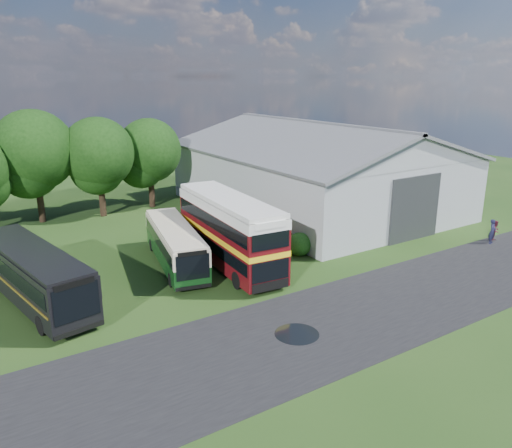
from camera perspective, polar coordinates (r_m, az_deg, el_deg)
ground at (r=28.01m, az=3.38°, el=-9.17°), size 120.00×120.00×0.00m
asphalt_road at (r=27.77m, az=12.19°, el=-9.78°), size 60.00×8.00×0.02m
puddle at (r=25.08m, az=4.69°, el=-12.46°), size 2.20×2.20×0.01m
storage_shed at (r=47.76m, az=6.70°, el=6.80°), size 18.80×24.80×8.15m
tree_mid at (r=46.00m, az=-24.03°, el=7.67°), size 6.80×6.80×9.60m
tree_right_a at (r=46.13m, az=-17.60°, el=7.72°), size 6.26×6.26×8.83m
tree_right_b at (r=48.46m, az=-12.11°, el=8.21°), size 5.98×5.98×8.45m
shrub_front at (r=35.55m, az=4.96°, el=-3.50°), size 1.70×1.70×1.70m
shrub_mid at (r=37.05m, az=3.07°, el=-2.62°), size 1.60×1.60×1.60m
shrub_back at (r=38.60m, az=1.33°, el=-1.81°), size 1.80×1.80×1.80m
bus_green_single at (r=33.42m, az=-9.23°, el=-2.35°), size 4.29×10.08×2.71m
bus_maroon_double at (r=32.72m, az=-3.08°, el=-0.91°), size 3.64×11.09×4.69m
bus_dark_single at (r=30.23m, az=-24.13°, el=-5.25°), size 4.57×11.61×3.12m
visitor_a at (r=41.43m, az=25.39°, el=-0.80°), size 0.79×0.63×1.88m
visitor_b at (r=42.25m, az=25.68°, el=-0.72°), size 0.83×0.67×1.60m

